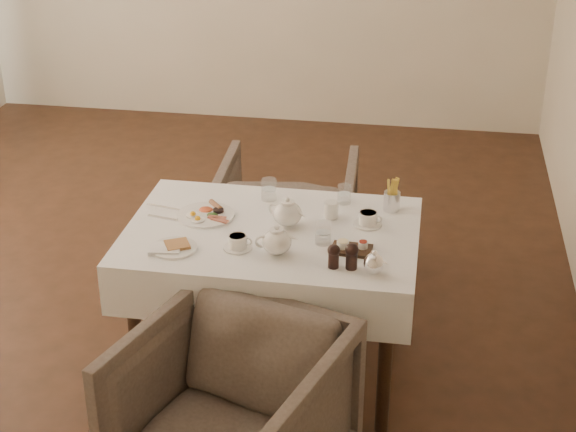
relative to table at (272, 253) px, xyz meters
The scene contains 20 objects.
table is the anchor object (origin of this frame).
armchair_near 0.84m from the table, 90.69° to the right, with size 0.76×0.78×0.71m, color #493E35.
armchair_far 0.96m from the table, 95.25° to the left, with size 0.73×0.75×0.69m, color #493E35.
breakfast_plate 0.35m from the table, 165.12° to the left, with size 0.26×0.26×0.03m.
side_plate 0.47m from the table, 146.65° to the right, with size 0.20×0.19×0.02m.
teapot_centre 0.20m from the table, 36.97° to the left, with size 0.18×0.14×0.14m, color white, non-canonical shape.
teapot_front 0.29m from the table, 73.78° to the right, with size 0.17×0.13×0.13m, color white, non-canonical shape.
creamer 0.33m from the table, 33.73° to the left, with size 0.06×0.06×0.07m, color white.
teacup_near 0.26m from the table, 119.48° to the right, with size 0.12×0.12×0.06m.
teacup_far 0.45m from the table, 15.80° to the left, with size 0.13×0.13×0.06m.
glass_left 0.35m from the table, 102.84° to the left, with size 0.07×0.07×0.10m, color silver.
glass_mid 0.30m from the table, 19.66° to the right, with size 0.07×0.07×0.10m, color silver.
glass_right 0.46m from the table, 48.99° to the left, with size 0.06×0.06×0.09m, color silver.
condiment_board 0.41m from the table, 20.40° to the right, with size 0.17×0.12×0.04m.
pepper_mill_left 0.45m from the table, 42.67° to the right, with size 0.05×0.05×0.10m, color black, non-canonical shape.
pepper_mill_right 0.50m from the table, 36.40° to the right, with size 0.06×0.06×0.11m, color black, non-canonical shape.
silver_pot 0.59m from the table, 33.33° to the right, with size 0.10×0.08×0.11m, color white, non-canonical shape.
fries_cup 0.61m from the table, 29.55° to the left, with size 0.08×0.08×0.16m.
cutlery_fork 0.56m from the table, 165.53° to the left, with size 0.01×0.17×0.00m, color silver.
cutlery_knife 0.49m from the table, behind, with size 0.02×0.20×0.00m, color silver.
Camera 1 is at (1.38, -4.27, 2.53)m, focal length 55.00 mm.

